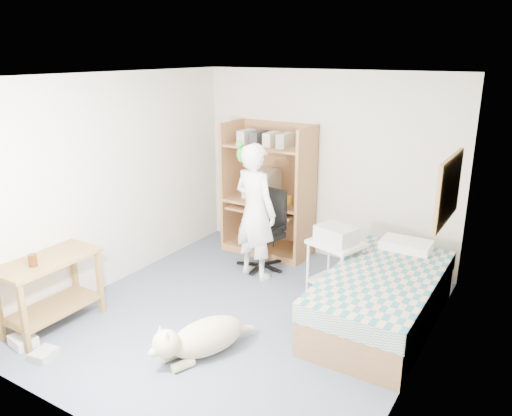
% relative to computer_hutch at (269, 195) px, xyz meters
% --- Properties ---
extents(floor, '(4.00, 4.00, 0.00)m').
position_rel_computer_hutch_xyz_m(floor, '(0.70, -1.74, -0.82)').
color(floor, '#4D5569').
rests_on(floor, ground).
extents(wall_back, '(3.60, 0.02, 2.50)m').
position_rel_computer_hutch_xyz_m(wall_back, '(0.70, 0.26, 0.43)').
color(wall_back, beige).
rests_on(wall_back, floor).
extents(wall_right, '(0.02, 4.00, 2.50)m').
position_rel_computer_hutch_xyz_m(wall_right, '(2.50, -1.74, 0.43)').
color(wall_right, beige).
rests_on(wall_right, floor).
extents(wall_left, '(0.02, 4.00, 2.50)m').
position_rel_computer_hutch_xyz_m(wall_left, '(-1.10, -1.74, 0.43)').
color(wall_left, beige).
rests_on(wall_left, floor).
extents(ceiling, '(3.60, 4.00, 0.02)m').
position_rel_computer_hutch_xyz_m(ceiling, '(0.70, -1.74, 1.68)').
color(ceiling, white).
rests_on(ceiling, wall_back).
extents(computer_hutch, '(1.20, 0.63, 1.80)m').
position_rel_computer_hutch_xyz_m(computer_hutch, '(0.00, 0.00, 0.00)').
color(computer_hutch, brown).
rests_on(computer_hutch, floor).
extents(bed, '(1.02, 2.02, 0.66)m').
position_rel_computer_hutch_xyz_m(bed, '(2.00, -1.12, -0.53)').
color(bed, brown).
rests_on(bed, floor).
extents(side_desk, '(0.50, 1.00, 0.75)m').
position_rel_computer_hutch_xyz_m(side_desk, '(-0.85, -2.94, -0.33)').
color(side_desk, brown).
rests_on(side_desk, floor).
extents(corkboard, '(0.04, 0.94, 0.66)m').
position_rel_computer_hutch_xyz_m(corkboard, '(2.47, -0.84, 0.63)').
color(corkboard, brown).
rests_on(corkboard, wall_right).
extents(office_chair, '(0.57, 0.58, 1.02)m').
position_rel_computer_hutch_xyz_m(office_chair, '(0.23, -0.51, -0.46)').
color(office_chair, black).
rests_on(office_chair, floor).
extents(person, '(0.69, 0.54, 1.69)m').
position_rel_computer_hutch_xyz_m(person, '(0.27, -0.81, 0.03)').
color(person, white).
rests_on(person, floor).
extents(parrot, '(0.12, 0.22, 0.34)m').
position_rel_computer_hutch_xyz_m(parrot, '(0.07, -0.80, 0.73)').
color(parrot, '#159128').
rests_on(parrot, person).
extents(dog, '(0.61, 1.06, 0.42)m').
position_rel_computer_hutch_xyz_m(dog, '(0.76, -2.56, -0.64)').
color(dog, tan).
rests_on(dog, floor).
extents(printer_cart, '(0.66, 0.58, 0.66)m').
position_rel_computer_hutch_xyz_m(printer_cart, '(1.33, -0.79, -0.38)').
color(printer_cart, silver).
rests_on(printer_cart, floor).
extents(printer, '(0.49, 0.43, 0.18)m').
position_rel_computer_hutch_xyz_m(printer, '(1.33, -0.79, -0.07)').
color(printer, '#B3B2AE').
rests_on(printer, printer_cart).
extents(crt_monitor, '(0.42, 0.44, 0.38)m').
position_rel_computer_hutch_xyz_m(crt_monitor, '(-0.13, 0.01, 0.14)').
color(crt_monitor, beige).
rests_on(crt_monitor, computer_hutch).
extents(keyboard, '(0.46, 0.18, 0.03)m').
position_rel_computer_hutch_xyz_m(keyboard, '(0.02, -0.16, -0.15)').
color(keyboard, beige).
rests_on(keyboard, computer_hutch).
extents(pencil_cup, '(0.08, 0.08, 0.12)m').
position_rel_computer_hutch_xyz_m(pencil_cup, '(0.35, -0.09, -0.00)').
color(pencil_cup, gold).
rests_on(pencil_cup, computer_hutch).
extents(drink_glass, '(0.08, 0.08, 0.12)m').
position_rel_computer_hutch_xyz_m(drink_glass, '(-0.80, -3.12, -0.01)').
color(drink_glass, '#3E1D0A').
rests_on(drink_glass, side_desk).
extents(floor_box_a, '(0.28, 0.24, 0.10)m').
position_rel_computer_hutch_xyz_m(floor_box_a, '(-0.80, -3.34, -0.77)').
color(floor_box_a, silver).
rests_on(floor_box_a, floor).
extents(floor_box_b, '(0.21, 0.25, 0.08)m').
position_rel_computer_hutch_xyz_m(floor_box_b, '(-0.45, -3.37, -0.78)').
color(floor_box_b, '#A4A49F').
rests_on(floor_box_b, floor).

